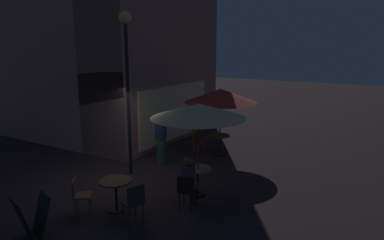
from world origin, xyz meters
TOP-DOWN VIEW (x-y plane):
  - ground_plane at (0.00, 0.00)m, footprint 60.00×60.00m
  - cafe_building at (3.18, 3.84)m, footprint 6.51×8.64m
  - street_lamp_near_corner at (0.51, 0.22)m, footprint 0.37×0.37m
  - menu_sandwich_board at (-3.31, -0.44)m, footprint 0.78×0.72m
  - cafe_table_0 at (0.17, -2.32)m, footprint 0.71×0.71m
  - cafe_table_1 at (3.52, -1.30)m, footprint 0.72×0.72m
  - cafe_table_2 at (-1.55, -1.08)m, footprint 0.77×0.77m
  - patio_umbrella_0 at (0.17, -2.32)m, footprint 2.39×2.39m
  - patio_umbrella_1 at (3.52, -1.30)m, footprint 2.51×2.51m
  - cafe_chair_0 at (-0.66, -2.48)m, footprint 0.47×0.47m
  - cafe_chair_1 at (3.04, -0.59)m, footprint 0.53×0.53m
  - cafe_chair_2 at (-1.84, -1.87)m, footprint 0.52×0.52m
  - cafe_chair_3 at (-2.10, -0.44)m, footprint 0.55×0.55m
  - patron_seated_0 at (-0.53, -2.46)m, footprint 0.55×0.43m
  - patron_standing_1 at (1.67, -0.09)m, footprint 0.37×0.37m

SIDE VIEW (x-z plane):
  - ground_plane at x=0.00m, z-range 0.00..0.00m
  - menu_sandwich_board at x=-3.31m, z-range 0.01..0.88m
  - cafe_chair_3 at x=-2.10m, z-range 0.09..0.93m
  - cafe_chair_0 at x=-0.66m, z-range 0.09..0.95m
  - cafe_table_1 at x=3.52m, z-range 0.16..0.89m
  - cafe_table_0 at x=0.17m, z-range 0.16..0.91m
  - cafe_chair_2 at x=-1.84m, z-range 0.10..1.03m
  - cafe_table_2 at x=-1.55m, z-range 0.19..0.95m
  - cafe_chair_1 at x=3.04m, z-range 0.10..1.05m
  - patron_seated_0 at x=-0.53m, z-range 0.09..1.38m
  - patron_standing_1 at x=1.67m, z-range 0.00..1.71m
  - patio_umbrella_1 at x=3.52m, z-range 0.94..3.31m
  - patio_umbrella_0 at x=0.17m, z-range 1.03..3.46m
  - street_lamp_near_corner at x=0.51m, z-range 1.09..5.87m
  - cafe_building at x=3.18m, z-range -0.01..8.84m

